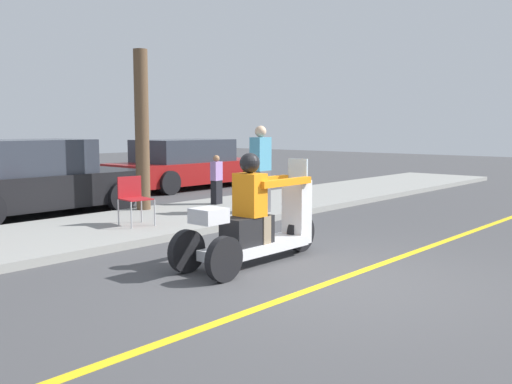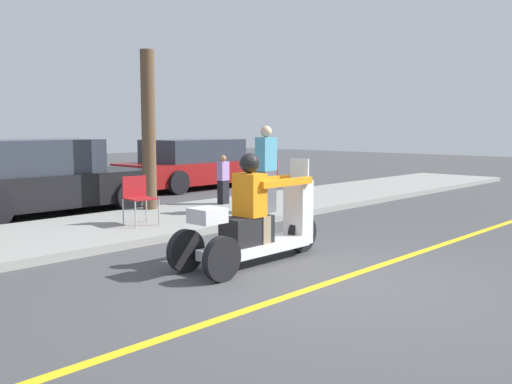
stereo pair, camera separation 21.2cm
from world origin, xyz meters
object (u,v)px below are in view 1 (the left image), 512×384
at_px(spectator_by_tree, 216,181).
at_px(spectator_mid_group, 261,171).
at_px(folding_chair_set_back, 133,195).
at_px(parked_car_lot_left, 32,180).
at_px(motorcycle_trike, 257,224).
at_px(parked_car_lot_right, 188,165).
at_px(tree_trunk, 142,130).

xyz_separation_m(spectator_by_tree, spectator_mid_group, (-0.29, -1.51, 0.30)).
distance_m(spectator_by_tree, spectator_mid_group, 1.57).
xyz_separation_m(folding_chair_set_back, parked_car_lot_left, (-0.20, 3.09, 0.09)).
bearing_deg(parked_car_lot_left, spectator_mid_group, -54.49).
relative_size(motorcycle_trike, parked_car_lot_right, 0.50).
height_order(folding_chair_set_back, parked_car_lot_left, parked_car_lot_left).
xyz_separation_m(spectator_mid_group, parked_car_lot_left, (-2.70, 3.78, -0.21)).
xyz_separation_m(folding_chair_set_back, parked_car_lot_right, (5.35, 4.61, 0.05)).
distance_m(motorcycle_trike, parked_car_lot_left, 6.16).
bearing_deg(spectator_mid_group, tree_trunk, 121.31).
relative_size(motorcycle_trike, folding_chair_set_back, 2.95).
relative_size(spectator_by_tree, tree_trunk, 0.33).
bearing_deg(motorcycle_trike, folding_chair_set_back, 84.28).
xyz_separation_m(spectator_mid_group, parked_car_lot_right, (2.85, 5.30, -0.26)).
height_order(spectator_mid_group, parked_car_lot_right, spectator_mid_group).
bearing_deg(parked_car_lot_right, spectator_by_tree, -124.06).
relative_size(folding_chair_set_back, parked_car_lot_right, 0.17).
distance_m(motorcycle_trike, spectator_by_tree, 4.97).
xyz_separation_m(motorcycle_trike, parked_car_lot_right, (5.65, 7.67, 0.16)).
xyz_separation_m(spectator_by_tree, folding_chair_set_back, (-2.79, -0.82, -0.00)).
relative_size(spectator_by_tree, parked_car_lot_left, 0.24).
height_order(spectator_by_tree, tree_trunk, tree_trunk).
xyz_separation_m(parked_car_lot_left, tree_trunk, (1.45, -1.73, 0.99)).
bearing_deg(spectator_mid_group, motorcycle_trike, -139.73).
height_order(motorcycle_trike, parked_car_lot_right, motorcycle_trike).
distance_m(motorcycle_trike, spectator_mid_group, 3.70).
bearing_deg(spectator_mid_group, parked_car_lot_right, 61.73).
relative_size(folding_chair_set_back, parked_car_lot_left, 0.19).
distance_m(motorcycle_trike, tree_trunk, 4.85).
bearing_deg(tree_trunk, parked_car_lot_right, 38.37).
bearing_deg(folding_chair_set_back, motorcycle_trike, -95.72).
bearing_deg(motorcycle_trike, parked_car_lot_right, 53.61).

